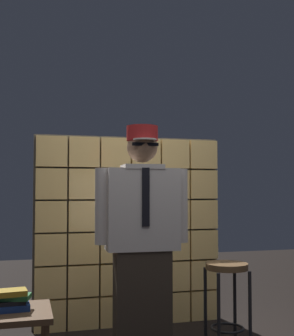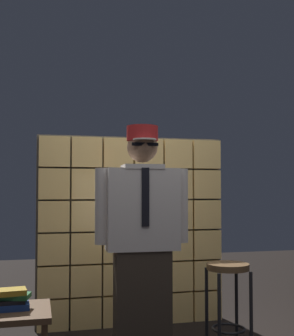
{
  "view_description": "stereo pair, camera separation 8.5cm",
  "coord_description": "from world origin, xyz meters",
  "px_view_note": "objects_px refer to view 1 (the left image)",
  "views": [
    {
      "loc": [
        -1.0,
        -2.93,
        1.32
      ],
      "look_at": [
        -0.12,
        0.34,
        1.49
      ],
      "focal_mm": 48.05,
      "sensor_mm": 36.0,
      "label": 1
    },
    {
      "loc": [
        -0.92,
        -2.95,
        1.32
      ],
      "look_at": [
        -0.12,
        0.34,
        1.49
      ],
      "focal_mm": 48.05,
      "sensor_mm": 36.0,
      "label": 2
    }
  ],
  "objects_px": {
    "standing_person": "(142,240)",
    "book_stack": "(11,301)",
    "bar_stool": "(227,286)",
    "side_table": "(11,322)"
  },
  "relations": [
    {
      "from": "standing_person",
      "to": "bar_stool",
      "type": "xyz_separation_m",
      "value": [
        0.72,
        0.05,
        -0.4
      ]
    },
    {
      "from": "standing_person",
      "to": "bar_stool",
      "type": "relative_size",
      "value": 2.47
    },
    {
      "from": "bar_stool",
      "to": "book_stack",
      "type": "relative_size",
      "value": 2.86
    },
    {
      "from": "bar_stool",
      "to": "book_stack",
      "type": "xyz_separation_m",
      "value": [
        -1.66,
        -0.21,
        0.04
      ]
    },
    {
      "from": "standing_person",
      "to": "side_table",
      "type": "distance_m",
      "value": 1.07
    },
    {
      "from": "side_table",
      "to": "book_stack",
      "type": "xyz_separation_m",
      "value": [
        -0.0,
        0.01,
        0.13
      ]
    },
    {
      "from": "bar_stool",
      "to": "standing_person",
      "type": "bearing_deg",
      "value": -176.23
    },
    {
      "from": "standing_person",
      "to": "book_stack",
      "type": "height_order",
      "value": "standing_person"
    },
    {
      "from": "bar_stool",
      "to": "book_stack",
      "type": "height_order",
      "value": "bar_stool"
    },
    {
      "from": "side_table",
      "to": "book_stack",
      "type": "distance_m",
      "value": 0.13
    }
  ]
}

